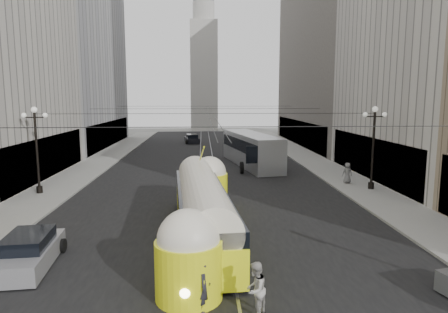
{
  "coord_description": "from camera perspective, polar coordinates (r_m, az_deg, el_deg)",
  "views": [
    {
      "loc": [
        -0.46,
        -11.67,
        7.11
      ],
      "look_at": [
        0.84,
        12.25,
        3.62
      ],
      "focal_mm": 32.0,
      "sensor_mm": 36.0,
      "label": 1
    }
  ],
  "objects": [
    {
      "name": "streetcar",
      "position": [
        20.62,
        -3.12,
        -7.13
      ],
      "size": [
        3.4,
        15.27,
        3.34
      ],
      "color": "#F2F915",
      "rests_on": "ground"
    },
    {
      "name": "rail_left",
      "position": [
        44.74,
        -3.43,
        -0.86
      ],
      "size": [
        0.12,
        85.0,
        0.04
      ],
      "primitive_type": "cube",
      "color": "gray",
      "rests_on": "ground"
    },
    {
      "name": "distant_tower",
      "position": [
        92.01,
        -2.88,
        13.2
      ],
      "size": [
        6.0,
        6.0,
        31.36
      ],
      "color": "#B2AFA8",
      "rests_on": "ground"
    },
    {
      "name": "sidewalk_right",
      "position": [
        49.77,
        11.43,
        0.01
      ],
      "size": [
        4.0,
        72.0,
        0.15
      ],
      "primitive_type": "cube",
      "color": "gray",
      "rests_on": "ground"
    },
    {
      "name": "catenary",
      "position": [
        43.18,
        -2.35,
        6.67
      ],
      "size": [
        25.0,
        72.0,
        0.23
      ],
      "color": "black",
      "rests_on": "ground"
    },
    {
      "name": "sidewalk_left",
      "position": [
        49.55,
        -16.54,
        -0.21
      ],
      "size": [
        4.0,
        72.0,
        0.15
      ],
      "primitive_type": "cube",
      "color": "gray",
      "rests_on": "ground"
    },
    {
      "name": "pedestrian_sidewalk_right",
      "position": [
        34.55,
        17.21,
        -2.25
      ],
      "size": [
        0.86,
        0.55,
        1.71
      ],
      "primitive_type": "imported",
      "rotation": [
        0.0,
        0.0,
        3.19
      ],
      "color": "slate",
      "rests_on": "sidewalk_right"
    },
    {
      "name": "pedestrian_crossing_a",
      "position": [
        14.04,
        -2.84,
        -18.07
      ],
      "size": [
        0.57,
        0.73,
        1.76
      ],
      "primitive_type": "imported",
      "rotation": [
        0.0,
        0.0,
        1.32
      ],
      "color": "#232228",
      "rests_on": "ground"
    },
    {
      "name": "sedan_dark_far",
      "position": [
        64.27,
        -4.59,
        2.51
      ],
      "size": [
        2.64,
        4.77,
        1.42
      ],
      "color": "black",
      "rests_on": "ground"
    },
    {
      "name": "building_left_far",
      "position": [
        63.2,
        -21.79,
        14.27
      ],
      "size": [
        12.6,
        28.6,
        28.6
      ],
      "color": "#999999",
      "rests_on": "ground"
    },
    {
      "name": "rail_right",
      "position": [
        44.75,
        -1.51,
        -0.84
      ],
      "size": [
        0.12,
        85.0,
        0.04
      ],
      "primitive_type": "cube",
      "color": "gray",
      "rests_on": "ground"
    },
    {
      "name": "sedan_white_far",
      "position": [
        58.23,
        1.97,
        1.95
      ],
      "size": [
        2.59,
        4.91,
        1.48
      ],
      "color": "silver",
      "rests_on": "ground"
    },
    {
      "name": "lamppost_right_mid",
      "position": [
        32.59,
        20.55,
        1.84
      ],
      "size": [
        1.86,
        0.44,
        6.37
      ],
      "color": "black",
      "rests_on": "sidewalk_right"
    },
    {
      "name": "road",
      "position": [
        44.74,
        -2.47,
        -0.85
      ],
      "size": [
        20.0,
        85.0,
        0.02
      ],
      "primitive_type": "cube",
      "color": "black",
      "rests_on": "ground"
    },
    {
      "name": "lamppost_left_mid",
      "position": [
        32.23,
        -25.22,
        1.51
      ],
      "size": [
        1.86,
        0.44,
        6.37
      ],
      "color": "black",
      "rests_on": "sidewalk_left"
    },
    {
      "name": "pedestrian_crossing_b",
      "position": [
        13.79,
        4.5,
        -18.41
      ],
      "size": [
        1.05,
        1.12,
        1.84
      ],
      "primitive_type": "imported",
      "rotation": [
        0.0,
        0.0,
        -2.08
      ],
      "color": "#A9A69E",
      "rests_on": "ground"
    },
    {
      "name": "sedan_silver",
      "position": [
        19.27,
        -26.12,
        -12.15
      ],
      "size": [
        2.29,
        4.74,
        1.45
      ],
      "color": "#949498",
      "rests_on": "ground"
    },
    {
      "name": "building_right_far",
      "position": [
        63.74,
        16.32,
        16.28
      ],
      "size": [
        12.6,
        32.6,
        32.6
      ],
      "color": "#514C47",
      "rests_on": "ground"
    },
    {
      "name": "city_bus",
      "position": [
        42.51,
        3.86,
        1.2
      ],
      "size": [
        5.12,
        13.8,
        3.41
      ],
      "color": "#A8ABAE",
      "rests_on": "ground"
    }
  ]
}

